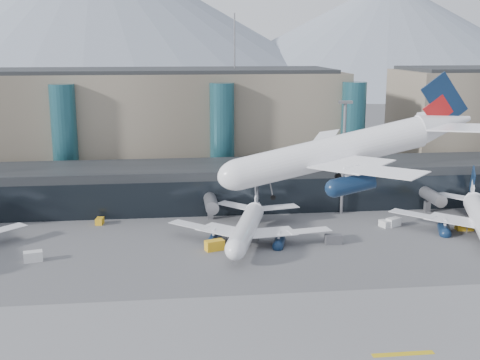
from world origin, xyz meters
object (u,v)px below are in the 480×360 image
at_px(jet_parked_right, 480,208).
at_px(veh_d, 394,222).
at_px(veh_a, 33,256).
at_px(veh_b, 100,221).
at_px(veh_e, 464,226).
at_px(veh_h, 215,245).
at_px(jet_parked_mid, 249,218).
at_px(veh_c, 333,239).
at_px(lightmast_mid, 344,151).
at_px(hero_jet, 356,140).
at_px(veh_g, 385,224).

distance_m(jet_parked_right, veh_d, 17.64).
bearing_deg(veh_a, veh_b, 53.25).
bearing_deg(veh_e, veh_b, 174.77).
bearing_deg(veh_d, veh_h, 166.75).
relative_size(jet_parked_mid, veh_c, 10.70).
xyz_separation_m(lightmast_mid, veh_h, (-30.60, -21.69, -13.45)).
xyz_separation_m(hero_jet, veh_e, (35.79, 37.12, -24.50)).
bearing_deg(lightmast_mid, veh_c, -109.86).
bearing_deg(veh_c, veh_e, 14.74).
bearing_deg(veh_c, lightmast_mid, 74.49).
bearing_deg(jet_parked_right, veh_g, 97.40).
relative_size(veh_b, veh_g, 0.99).
bearing_deg(veh_d, lightmast_mid, 98.32).
xyz_separation_m(veh_a, veh_e, (85.07, 8.66, 0.05)).
xyz_separation_m(lightmast_mid, veh_c, (-7.45, -20.64, -13.53)).
height_order(lightmast_mid, veh_a, lightmast_mid).
xyz_separation_m(veh_b, veh_d, (62.15, -8.56, 0.21)).
distance_m(veh_b, veh_g, 60.70).
bearing_deg(veh_a, jet_parked_mid, -1.76).
height_order(hero_jet, veh_c, hero_jet).
height_order(lightmast_mid, veh_e, lightmast_mid).
bearing_deg(veh_a, veh_g, -3.21).
bearing_deg(jet_parked_mid, lightmast_mid, -40.31).
distance_m(veh_b, veh_e, 76.90).
bearing_deg(veh_a, veh_h, -9.58).
bearing_deg(veh_d, veh_g, 162.43).
xyz_separation_m(hero_jet, veh_g, (20.01, 40.99, -24.75)).
relative_size(veh_c, veh_h, 0.92).
height_order(veh_b, veh_h, veh_h).
relative_size(veh_a, veh_g, 1.34).
distance_m(jet_parked_right, veh_g, 19.60).
distance_m(jet_parked_mid, veh_a, 40.75).
bearing_deg(veh_e, jet_parked_mid, -175.07).
bearing_deg(veh_c, hero_jet, -97.09).
height_order(veh_c, veh_h, veh_h).
xyz_separation_m(jet_parked_right, veh_e, (-2.95, 0.29, -3.71)).
xyz_separation_m(jet_parked_mid, veh_b, (-30.52, 13.27, -3.48)).
distance_m(veh_g, veh_h, 38.17).
xyz_separation_m(jet_parked_mid, veh_h, (-7.23, -6.03, -3.21)).
relative_size(lightmast_mid, jet_parked_right, 0.67).
bearing_deg(hero_jet, veh_e, 44.27).
distance_m(hero_jet, veh_a, 61.98).
bearing_deg(veh_b, veh_c, -103.96).
xyz_separation_m(veh_c, veh_h, (-23.15, -1.06, 0.07)).
bearing_deg(veh_a, veh_c, -10.11).
distance_m(veh_c, veh_h, 23.17).
xyz_separation_m(jet_parked_right, veh_d, (-16.62, 4.58, -3.77)).
xyz_separation_m(hero_jet, veh_d, (22.13, 41.41, -24.56)).
height_order(veh_d, veh_h, veh_h).
relative_size(jet_parked_right, veh_c, 11.95).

